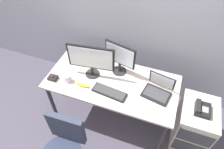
{
  "coord_description": "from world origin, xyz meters",
  "views": [
    {
      "loc": [
        0.55,
        -1.51,
        2.61
      ],
      "look_at": [
        0.0,
        0.0,
        0.88
      ],
      "focal_mm": 31.91,
      "sensor_mm": 36.0,
      "label": 1
    }
  ],
  "objects_px": {
    "keyboard": "(109,92)",
    "cell_phone": "(84,61)",
    "laptop": "(158,89)",
    "file_cabinet": "(193,125)",
    "trackball_mouse": "(53,78)",
    "coffee_mug": "(67,78)",
    "banana": "(82,85)",
    "monitor_side": "(120,57)",
    "monitor_main": "(91,59)",
    "desk_phone": "(202,109)"
  },
  "relations": [
    {
      "from": "monitor_side",
      "to": "cell_phone",
      "type": "xyz_separation_m",
      "value": [
        -0.51,
        0.01,
        -0.24
      ]
    },
    {
      "from": "monitor_side",
      "to": "banana",
      "type": "xyz_separation_m",
      "value": [
        -0.34,
        -0.39,
        -0.23
      ]
    },
    {
      "from": "file_cabinet",
      "to": "monitor_side",
      "type": "distance_m",
      "value": 1.26
    },
    {
      "from": "file_cabinet",
      "to": "coffee_mug",
      "type": "bearing_deg",
      "value": -173.02
    },
    {
      "from": "banana",
      "to": "keyboard",
      "type": "bearing_deg",
      "value": 2.28
    },
    {
      "from": "monitor_side",
      "to": "coffee_mug",
      "type": "bearing_deg",
      "value": -145.54
    },
    {
      "from": "trackball_mouse",
      "to": "banana",
      "type": "distance_m",
      "value": 0.39
    },
    {
      "from": "monitor_side",
      "to": "banana",
      "type": "bearing_deg",
      "value": -131.49
    },
    {
      "from": "monitor_main",
      "to": "desk_phone",
      "type": "bearing_deg",
      "value": -1.22
    },
    {
      "from": "coffee_mug",
      "to": "banana",
      "type": "relative_size",
      "value": 0.5
    },
    {
      "from": "file_cabinet",
      "to": "laptop",
      "type": "height_order",
      "value": "laptop"
    },
    {
      "from": "file_cabinet",
      "to": "monitor_main",
      "type": "height_order",
      "value": "monitor_main"
    },
    {
      "from": "file_cabinet",
      "to": "keyboard",
      "type": "relative_size",
      "value": 1.58
    },
    {
      "from": "desk_phone",
      "to": "keyboard",
      "type": "bearing_deg",
      "value": -170.4
    },
    {
      "from": "coffee_mug",
      "to": "banana",
      "type": "bearing_deg",
      "value": -3.05
    },
    {
      "from": "file_cabinet",
      "to": "cell_phone",
      "type": "relative_size",
      "value": 4.7
    },
    {
      "from": "keyboard",
      "to": "cell_phone",
      "type": "bearing_deg",
      "value": 143.52
    },
    {
      "from": "file_cabinet",
      "to": "trackball_mouse",
      "type": "xyz_separation_m",
      "value": [
        -1.79,
        -0.23,
        0.45
      ]
    },
    {
      "from": "coffee_mug",
      "to": "cell_phone",
      "type": "relative_size",
      "value": 0.67
    },
    {
      "from": "monitor_main",
      "to": "coffee_mug",
      "type": "distance_m",
      "value": 0.38
    },
    {
      "from": "desk_phone",
      "to": "laptop",
      "type": "xyz_separation_m",
      "value": [
        -0.52,
        0.03,
        0.11
      ]
    },
    {
      "from": "file_cabinet",
      "to": "trackball_mouse",
      "type": "bearing_deg",
      "value": -172.72
    },
    {
      "from": "trackball_mouse",
      "to": "cell_phone",
      "type": "distance_m",
      "value": 0.47
    },
    {
      "from": "laptop",
      "to": "banana",
      "type": "xyz_separation_m",
      "value": [
        -0.87,
        -0.22,
        -0.03
      ]
    },
    {
      "from": "keyboard",
      "to": "monitor_main",
      "type": "bearing_deg",
      "value": 146.05
    },
    {
      "from": "trackball_mouse",
      "to": "coffee_mug",
      "type": "bearing_deg",
      "value": 9.84
    },
    {
      "from": "laptop",
      "to": "desk_phone",
      "type": "bearing_deg",
      "value": -2.94
    },
    {
      "from": "desk_phone",
      "to": "monitor_side",
      "type": "distance_m",
      "value": 1.11
    },
    {
      "from": "monitor_main",
      "to": "coffee_mug",
      "type": "height_order",
      "value": "monitor_main"
    },
    {
      "from": "monitor_side",
      "to": "laptop",
      "type": "height_order",
      "value": "monitor_side"
    },
    {
      "from": "keyboard",
      "to": "laptop",
      "type": "xyz_separation_m",
      "value": [
        0.53,
        0.2,
        0.04
      ]
    },
    {
      "from": "monitor_main",
      "to": "laptop",
      "type": "xyz_separation_m",
      "value": [
        0.83,
        -0.0,
        -0.21
      ]
    },
    {
      "from": "coffee_mug",
      "to": "monitor_side",
      "type": "bearing_deg",
      "value": 34.46
    },
    {
      "from": "keyboard",
      "to": "laptop",
      "type": "height_order",
      "value": "laptop"
    },
    {
      "from": "monitor_main",
      "to": "laptop",
      "type": "distance_m",
      "value": 0.86
    },
    {
      "from": "coffee_mug",
      "to": "banana",
      "type": "distance_m",
      "value": 0.21
    },
    {
      "from": "desk_phone",
      "to": "banana",
      "type": "xyz_separation_m",
      "value": [
        -1.39,
        -0.19,
        0.07
      ]
    },
    {
      "from": "desk_phone",
      "to": "laptop",
      "type": "relative_size",
      "value": 0.56
    },
    {
      "from": "coffee_mug",
      "to": "desk_phone",
      "type": "bearing_deg",
      "value": 6.43
    },
    {
      "from": "monitor_side",
      "to": "coffee_mug",
      "type": "relative_size",
      "value": 4.51
    },
    {
      "from": "keyboard",
      "to": "cell_phone",
      "type": "relative_size",
      "value": 2.97
    },
    {
      "from": "banana",
      "to": "file_cabinet",
      "type": "bearing_deg",
      "value": 8.43
    },
    {
      "from": "desk_phone",
      "to": "monitor_main",
      "type": "height_order",
      "value": "monitor_main"
    },
    {
      "from": "laptop",
      "to": "banana",
      "type": "distance_m",
      "value": 0.9
    },
    {
      "from": "monitor_side",
      "to": "laptop",
      "type": "distance_m",
      "value": 0.59
    },
    {
      "from": "monitor_side",
      "to": "keyboard",
      "type": "distance_m",
      "value": 0.44
    },
    {
      "from": "trackball_mouse",
      "to": "monitor_main",
      "type": "bearing_deg",
      "value": 29.36
    },
    {
      "from": "laptop",
      "to": "cell_phone",
      "type": "relative_size",
      "value": 2.5
    },
    {
      "from": "trackball_mouse",
      "to": "banana",
      "type": "relative_size",
      "value": 0.58
    },
    {
      "from": "monitor_side",
      "to": "cell_phone",
      "type": "height_order",
      "value": "monitor_side"
    }
  ]
}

